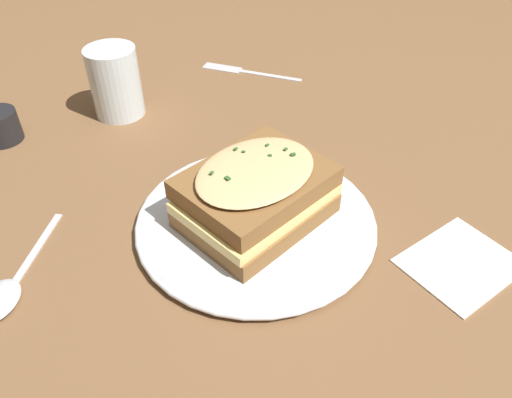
% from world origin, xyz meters
% --- Properties ---
extents(ground_plane, '(2.40, 2.40, 0.00)m').
position_xyz_m(ground_plane, '(0.00, 0.00, 0.00)').
color(ground_plane, brown).
extents(dinner_plate, '(0.27, 0.27, 0.01)m').
position_xyz_m(dinner_plate, '(0.02, 0.02, 0.01)').
color(dinner_plate, white).
rests_on(dinner_plate, ground_plane).
extents(sandwich, '(0.18, 0.16, 0.07)m').
position_xyz_m(sandwich, '(0.01, 0.02, 0.05)').
color(sandwich, brown).
rests_on(sandwich, dinner_plate).
extents(water_glass, '(0.07, 0.07, 0.10)m').
position_xyz_m(water_glass, '(0.08, -0.29, 0.05)').
color(water_glass, silver).
rests_on(water_glass, ground_plane).
extents(fork, '(0.13, 0.14, 0.00)m').
position_xyz_m(fork, '(-0.15, -0.33, 0.00)').
color(fork, silver).
rests_on(fork, ground_plane).
extents(spoon, '(0.12, 0.14, 0.01)m').
position_xyz_m(spoon, '(0.28, -0.00, 0.00)').
color(spoon, silver).
rests_on(spoon, ground_plane).
extents(napkin, '(0.12, 0.11, 0.00)m').
position_xyz_m(napkin, '(-0.14, 0.18, 0.00)').
color(napkin, white).
rests_on(napkin, ground_plane).
extents(condiment_pot, '(0.05, 0.05, 0.04)m').
position_xyz_m(condiment_pot, '(0.24, -0.30, 0.02)').
color(condiment_pot, black).
rests_on(condiment_pot, ground_plane).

